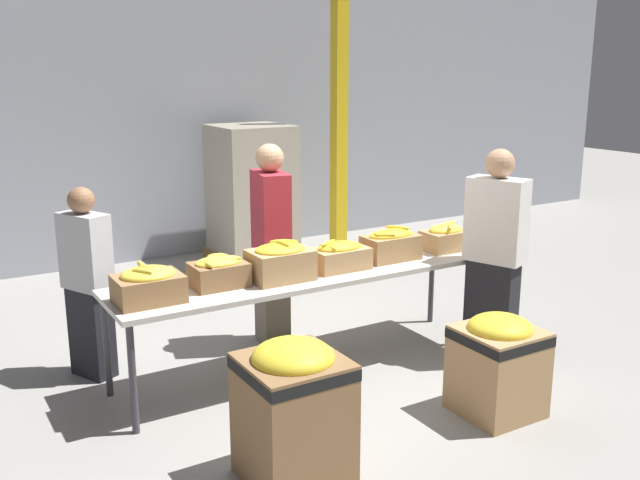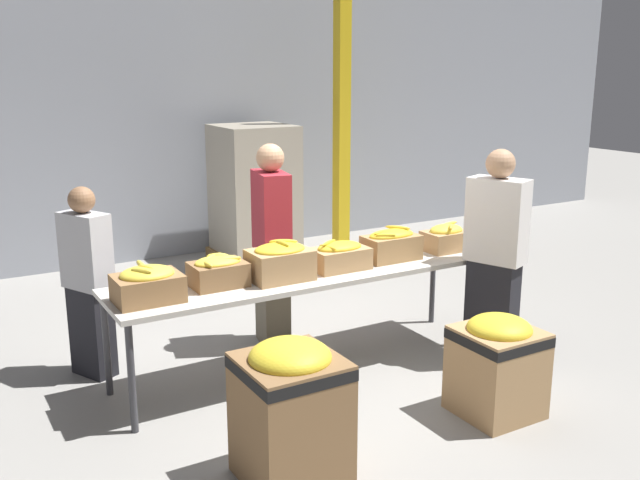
% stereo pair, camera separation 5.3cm
% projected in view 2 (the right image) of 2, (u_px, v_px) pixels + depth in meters
% --- Properties ---
extents(ground_plane, '(30.00, 30.00, 0.00)m').
position_uv_depth(ground_plane, '(309.00, 367.00, 5.81)').
color(ground_plane, gray).
extents(wall_back, '(16.00, 0.08, 4.00)m').
position_uv_depth(wall_back, '(148.00, 98.00, 8.65)').
color(wall_back, '#9399A3').
rests_on(wall_back, ground_plane).
extents(sorting_table, '(3.18, 0.77, 0.82)m').
position_uv_depth(sorting_table, '(309.00, 277.00, 5.63)').
color(sorting_table, beige).
rests_on(sorting_table, ground_plane).
extents(banana_box_0, '(0.45, 0.37, 0.27)m').
position_uv_depth(banana_box_0, '(147.00, 284.00, 4.87)').
color(banana_box_0, olive).
rests_on(banana_box_0, sorting_table).
extents(banana_box_1, '(0.40, 0.30, 0.24)m').
position_uv_depth(banana_box_1, '(218.00, 271.00, 5.21)').
color(banana_box_1, olive).
rests_on(banana_box_1, sorting_table).
extents(banana_box_2, '(0.46, 0.33, 0.31)m').
position_uv_depth(banana_box_2, '(280.00, 261.00, 5.36)').
color(banana_box_2, tan).
rests_on(banana_box_2, sorting_table).
extents(banana_box_3, '(0.45, 0.29, 0.24)m').
position_uv_depth(banana_box_3, '(339.00, 255.00, 5.65)').
color(banana_box_3, tan).
rests_on(banana_box_3, sorting_table).
extents(banana_box_4, '(0.47, 0.27, 0.28)m').
position_uv_depth(banana_box_4, '(391.00, 244.00, 5.92)').
color(banana_box_4, '#A37A4C').
rests_on(banana_box_4, sorting_table).
extents(banana_box_5, '(0.39, 0.28, 0.25)m').
position_uv_depth(banana_box_5, '(446.00, 238.00, 6.21)').
color(banana_box_5, tan).
rests_on(banana_box_5, sorting_table).
extents(volunteer_0, '(0.36, 0.45, 1.51)m').
position_uv_depth(volunteer_0, '(88.00, 284.00, 5.51)').
color(volunteer_0, black).
rests_on(volunteer_0, ground_plane).
extents(volunteer_1, '(0.39, 0.52, 1.75)m').
position_uv_depth(volunteer_1, '(495.00, 257.00, 5.82)').
color(volunteer_1, black).
rests_on(volunteer_1, ground_plane).
extents(volunteer_2, '(0.33, 0.51, 1.77)m').
position_uv_depth(volunteer_2, '(272.00, 247.00, 6.10)').
color(volunteer_2, '#6B604C').
rests_on(volunteer_2, ground_plane).
extents(donation_bin_0, '(0.57, 0.57, 0.87)m').
position_uv_depth(donation_bin_0, '(291.00, 407.00, 4.14)').
color(donation_bin_0, olive).
rests_on(donation_bin_0, ground_plane).
extents(donation_bin_1, '(0.53, 0.53, 0.73)m').
position_uv_depth(donation_bin_1, '(497.00, 362.00, 4.96)').
color(donation_bin_1, tan).
rests_on(donation_bin_1, ground_plane).
extents(support_pillar, '(0.16, 0.16, 4.00)m').
position_uv_depth(support_pillar, '(342.00, 98.00, 8.76)').
color(support_pillar, gold).
rests_on(support_pillar, ground_plane).
extents(pallet_stack_0, '(0.97, 0.97, 1.69)m').
position_uv_depth(pallet_stack_0, '(254.00, 195.00, 8.79)').
color(pallet_stack_0, olive).
rests_on(pallet_stack_0, ground_plane).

